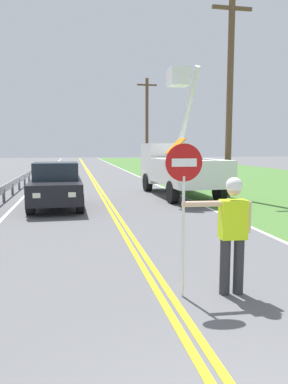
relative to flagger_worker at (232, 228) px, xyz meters
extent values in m
cube|color=#477533|center=(10.58, 16.51, -1.04)|extent=(16.00, 110.00, 0.01)
cube|color=yellow|center=(-1.11, 16.51, -1.04)|extent=(0.11, 110.00, 0.01)
cube|color=yellow|center=(-0.93, 16.51, -1.04)|extent=(0.11, 110.00, 0.01)
cube|color=silver|center=(2.58, 16.51, -1.04)|extent=(0.12, 110.00, 0.01)
cube|color=silver|center=(-4.62, 16.51, -1.04)|extent=(0.12, 110.00, 0.01)
cylinder|color=#2D2D33|center=(0.12, -0.01, -0.61)|extent=(0.16, 0.16, 0.88)
cylinder|color=#2D2D33|center=(-0.10, 0.01, -0.61)|extent=(0.16, 0.16, 0.88)
cube|color=#C6EA19|center=(0.01, 0.00, 0.13)|extent=(0.41, 0.26, 0.60)
cylinder|color=beige|center=(-0.49, 0.03, 0.38)|extent=(0.60, 0.12, 0.09)
cylinder|color=beige|center=(0.25, -0.01, 0.16)|extent=(0.09, 0.09, 0.48)
sphere|color=beige|center=(0.01, 0.00, 0.60)|extent=(0.22, 0.22, 0.22)
sphere|color=white|center=(0.01, 0.00, 0.65)|extent=(0.25, 0.25, 0.25)
cylinder|color=silver|center=(-0.77, 0.04, -0.12)|extent=(0.04, 0.04, 1.85)
cylinder|color=#B71414|center=(-0.77, 0.04, 1.00)|extent=(0.56, 0.03, 0.56)
cube|color=white|center=(-0.77, 0.02, 1.00)|extent=(0.38, 0.01, 0.12)
cube|color=white|center=(2.56, 10.31, 0.16)|extent=(2.49, 4.69, 1.10)
cube|color=white|center=(2.41, 13.76, 0.41)|extent=(2.29, 2.19, 2.00)
cube|color=#1E2833|center=(2.37, 14.79, 0.71)|extent=(1.98, 0.14, 0.90)
cylinder|color=silver|center=(2.59, 9.39, 0.83)|extent=(0.56, 0.56, 0.24)
cylinder|color=silver|center=(2.54, 10.58, 2.70)|extent=(0.35, 2.58, 3.60)
cube|color=white|center=(2.49, 11.77, 4.43)|extent=(0.94, 0.94, 0.80)
cube|color=orange|center=(1.45, 8.46, 1.26)|extent=(0.63, 0.82, 0.59)
cylinder|color=black|center=(1.39, 13.51, -0.59)|extent=(0.36, 0.93, 0.92)
cylinder|color=black|center=(3.45, 13.60, -0.59)|extent=(0.36, 0.93, 0.92)
cylinder|color=black|center=(1.57, 9.23, -0.59)|extent=(0.36, 0.93, 0.92)
cylinder|color=black|center=(3.63, 9.32, -0.59)|extent=(0.36, 0.93, 0.92)
cube|color=black|center=(-3.01, 8.91, -0.35)|extent=(1.90, 4.13, 0.72)
cube|color=#1E2833|center=(-3.01, 9.16, 0.33)|extent=(1.65, 1.75, 0.64)
cube|color=#EAEACC|center=(-2.42, 6.89, -0.30)|extent=(0.24, 0.06, 0.16)
cube|color=#EAEACC|center=(-3.53, 6.87, -0.30)|extent=(0.24, 0.06, 0.16)
cylinder|color=black|center=(-2.17, 7.65, -0.71)|extent=(0.29, 0.68, 0.68)
cylinder|color=black|center=(-3.81, 7.62, -0.71)|extent=(0.29, 0.68, 0.68)
cylinder|color=black|center=(-2.21, 10.19, -0.71)|extent=(0.29, 0.68, 0.68)
cylinder|color=black|center=(-3.85, 10.16, -0.71)|extent=(0.29, 0.68, 0.68)
cylinder|color=brown|center=(4.49, 10.56, 3.36)|extent=(0.28, 0.28, 8.80)
cube|color=brown|center=(4.49, 10.56, 7.16)|extent=(1.80, 0.14, 0.14)
cylinder|color=brown|center=(4.38, 28.70, 3.18)|extent=(0.28, 0.28, 8.46)
cube|color=brown|center=(4.38, 28.70, 6.81)|extent=(1.80, 0.14, 0.14)
cube|color=#9EA0A3|center=(-5.22, 12.00, -0.50)|extent=(0.06, 32.00, 0.32)
cube|color=#4C4C51|center=(-5.22, 10.86, -0.77)|extent=(0.10, 0.10, 0.55)
cube|color=#4C4C51|center=(-5.22, 13.14, -0.77)|extent=(0.10, 0.10, 0.55)
cube|color=#4C4C51|center=(-5.22, 15.43, -0.77)|extent=(0.10, 0.10, 0.55)
cube|color=#4C4C51|center=(-5.22, 17.71, -0.77)|extent=(0.10, 0.10, 0.55)
cube|color=#4C4C51|center=(-5.22, 20.00, -0.77)|extent=(0.10, 0.10, 0.55)
cube|color=#4C4C51|center=(-5.22, 22.29, -0.77)|extent=(0.10, 0.10, 0.55)
cube|color=#4C4C51|center=(-5.22, 24.57, -0.77)|extent=(0.10, 0.10, 0.55)
cube|color=#4C4C51|center=(-5.22, 26.86, -0.77)|extent=(0.10, 0.10, 0.55)
camera|label=1|loc=(-2.37, -5.22, 1.23)|focal=34.81mm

